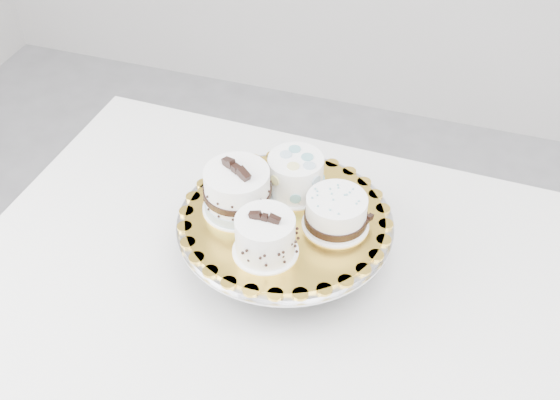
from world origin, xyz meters
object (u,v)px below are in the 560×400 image
(cake_swirl, at_px, (265,237))
(cake_ribbon, at_px, (337,213))
(table, at_px, (303,314))
(cake_stand, at_px, (285,232))
(cake_board, at_px, (285,218))
(cake_dots, at_px, (296,174))
(cake_banded, at_px, (237,192))

(cake_swirl, relative_size, cake_ribbon, 0.85)
(table, bearing_deg, cake_swirl, -141.59)
(cake_stand, height_order, cake_swirl, cake_swirl)
(table, height_order, cake_board, cake_board)
(table, distance_m, cake_dots, 0.25)
(table, bearing_deg, cake_board, 139.32)
(table, relative_size, cake_swirl, 11.47)
(cake_swirl, distance_m, cake_banded, 0.11)
(cake_swirl, bearing_deg, cake_dots, 88.98)
(cake_board, xyz_separation_m, cake_ribbon, (0.09, 0.01, 0.03))
(cake_board, xyz_separation_m, cake_swirl, (-0.01, -0.09, 0.04))
(table, bearing_deg, cake_dots, 116.69)
(cake_board, distance_m, cake_ribbon, 0.09)
(cake_swirl, height_order, cake_banded, cake_banded)
(cake_board, bearing_deg, cake_swirl, -93.32)
(cake_stand, height_order, cake_dots, cake_dots)
(cake_ribbon, bearing_deg, table, -106.60)
(cake_board, bearing_deg, cake_dots, 93.32)
(table, xyz_separation_m, cake_board, (-0.05, 0.05, 0.18))
(table, xyz_separation_m, cake_dots, (-0.05, 0.12, 0.22))
(cake_board, height_order, cake_banded, cake_banded)
(cake_board, bearing_deg, cake_banded, -176.96)
(table, distance_m, cake_banded, 0.26)
(cake_stand, bearing_deg, table, -42.42)
(cake_stand, distance_m, cake_ribbon, 0.11)
(cake_banded, bearing_deg, cake_ribbon, 35.31)
(cake_dots, relative_size, cake_ribbon, 0.95)
(cake_stand, relative_size, cake_swirl, 3.45)
(cake_board, relative_size, cake_dots, 2.83)
(cake_stand, xyz_separation_m, cake_board, (0.00, -0.00, 0.03))
(cake_swirl, distance_m, cake_dots, 0.16)
(cake_swirl, bearing_deg, cake_banded, 132.74)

